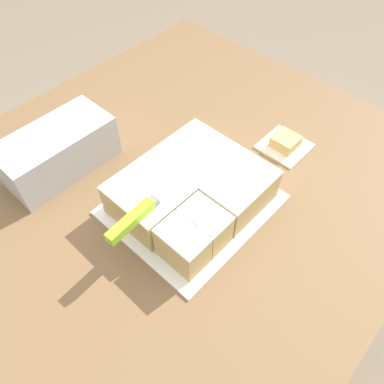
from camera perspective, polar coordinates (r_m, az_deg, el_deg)
name	(u,v)px	position (r m, az deg, el deg)	size (l,w,h in m)	color
ground_plane	(169,325)	(1.69, -3.53, -19.58)	(8.00, 8.00, 0.00)	#7F705B
countertop	(163,278)	(1.29, -4.50, -13.00)	(1.40, 1.10, 0.88)	brown
cake_board	(192,204)	(0.89, 0.00, -1.92)	(0.36, 0.32, 0.01)	white
cake	(192,191)	(0.85, 0.01, 0.14)	(0.31, 0.27, 0.09)	tan
knife	(140,213)	(0.76, -7.87, -3.12)	(0.30, 0.04, 0.02)	silver
paper_napkin	(284,146)	(1.05, 13.89, 6.79)	(0.12, 0.12, 0.01)	white
brownie	(286,141)	(1.04, 14.08, 7.50)	(0.06, 0.06, 0.03)	tan
storage_box	(58,151)	(0.99, -19.73, 5.91)	(0.28, 0.13, 0.12)	#B2B2B7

